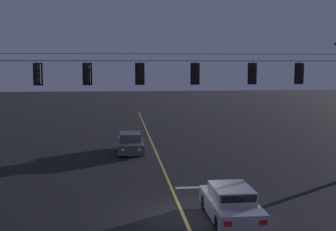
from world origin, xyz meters
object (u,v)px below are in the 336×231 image
(traffic_light_right_inner, at_px, (196,74))
(traffic_light_rightmost, at_px, (253,74))
(traffic_light_left_inner, at_px, (87,74))
(traffic_light_far_right, at_px, (300,74))
(car_waiting_near_lane, at_px, (231,204))
(traffic_light_centre, at_px, (140,74))
(car_oncoming_lead, at_px, (130,143))
(traffic_light_leftmost, at_px, (37,74))

(traffic_light_right_inner, distance_m, traffic_light_rightmost, 3.02)
(traffic_light_left_inner, xyz_separation_m, traffic_light_far_right, (11.02, 0.00, 0.00))
(traffic_light_left_inner, bearing_deg, car_waiting_near_lane, -41.88)
(traffic_light_rightmost, bearing_deg, traffic_light_centre, 180.00)
(traffic_light_centre, bearing_deg, traffic_light_left_inner, 180.00)
(traffic_light_right_inner, bearing_deg, traffic_light_rightmost, 0.00)
(car_oncoming_lead, bearing_deg, traffic_light_left_inner, -104.33)
(traffic_light_leftmost, bearing_deg, car_waiting_near_lane, -32.61)
(traffic_light_right_inner, xyz_separation_m, car_oncoming_lead, (-3.14, 9.11, -5.14))
(traffic_light_right_inner, height_order, car_waiting_near_lane, traffic_light_right_inner)
(traffic_light_centre, distance_m, traffic_light_far_right, 8.39)
(car_oncoming_lead, bearing_deg, car_waiting_near_lane, -75.76)
(traffic_light_rightmost, relative_size, traffic_light_far_right, 1.00)
(traffic_light_rightmost, height_order, car_oncoming_lead, traffic_light_rightmost)
(traffic_light_centre, height_order, traffic_light_right_inner, same)
(traffic_light_far_right, bearing_deg, traffic_light_left_inner, 180.00)
(car_oncoming_lead, bearing_deg, traffic_light_centre, -88.12)
(traffic_light_leftmost, xyz_separation_m, car_waiting_near_lane, (8.42, -5.38, -5.14))
(car_oncoming_lead, bearing_deg, traffic_light_right_inner, -70.99)
(traffic_light_left_inner, distance_m, traffic_light_centre, 2.63)
(traffic_light_right_inner, bearing_deg, car_oncoming_lead, 109.01)
(traffic_light_centre, height_order, traffic_light_far_right, same)
(traffic_light_left_inner, distance_m, car_waiting_near_lane, 9.56)
(car_waiting_near_lane, distance_m, car_oncoming_lead, 14.95)
(traffic_light_right_inner, height_order, car_oncoming_lead, traffic_light_right_inner)
(car_waiting_near_lane, bearing_deg, traffic_light_leftmost, 147.39)
(traffic_light_centre, relative_size, traffic_light_rightmost, 1.00)
(traffic_light_leftmost, xyz_separation_m, traffic_light_far_right, (13.43, 0.00, 0.00))
(traffic_light_leftmost, distance_m, traffic_light_far_right, 13.43)
(traffic_light_leftmost, height_order, traffic_light_rightmost, same)
(traffic_light_right_inner, relative_size, traffic_light_far_right, 1.00)
(traffic_light_centre, distance_m, traffic_light_right_inner, 2.84)
(traffic_light_centre, bearing_deg, traffic_light_rightmost, 0.00)
(traffic_light_leftmost, relative_size, car_oncoming_lead, 0.28)
(traffic_light_far_right, distance_m, car_oncoming_lead, 13.60)
(traffic_light_centre, distance_m, car_waiting_near_lane, 8.18)
(traffic_light_rightmost, height_order, car_waiting_near_lane, traffic_light_rightmost)
(traffic_light_rightmost, distance_m, traffic_light_far_right, 2.53)
(traffic_light_centre, distance_m, traffic_light_rightmost, 5.86)
(traffic_light_leftmost, distance_m, traffic_light_centre, 5.04)
(traffic_light_left_inner, relative_size, traffic_light_centre, 1.00)
(traffic_light_leftmost, height_order, traffic_light_right_inner, same)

